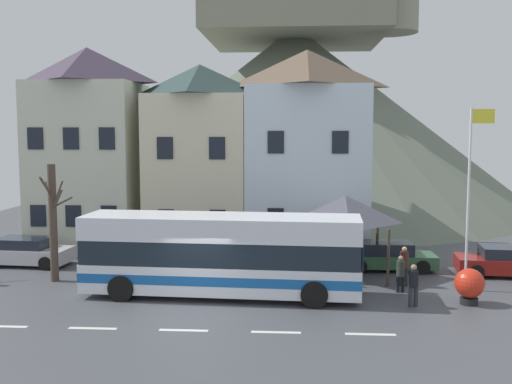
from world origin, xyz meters
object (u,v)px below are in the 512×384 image
(parked_car_01, at_px, (387,256))
(pedestrian_03, at_px, (404,263))
(pedestrian_02, at_px, (401,271))
(parked_car_02, at_px, (27,252))
(pedestrian_01, at_px, (413,283))
(pedestrian_00, at_px, (344,264))
(parked_car_00, at_px, (507,261))
(townhouse_00, at_px, (89,149))
(public_bench, at_px, (368,255))
(townhouse_01, at_px, (200,158))
(hilltop_castle, at_px, (295,111))
(transit_bus, at_px, (222,256))
(harbour_buoy, at_px, (470,285))
(townhouse_02, at_px, (306,150))
(bus_shelter, at_px, (345,210))
(flagpole, at_px, (471,186))
(bare_tree_01, at_px, (53,221))

(parked_car_01, bearing_deg, pedestrian_03, -85.55)
(pedestrian_02, bearing_deg, parked_car_02, 167.52)
(parked_car_02, distance_m, pedestrian_01, 18.09)
(pedestrian_01, bearing_deg, pedestrian_00, 124.91)
(pedestrian_02, bearing_deg, parked_car_00, 30.66)
(townhouse_00, bearing_deg, parked_car_00, -13.83)
(pedestrian_03, distance_m, public_bench, 4.03)
(pedestrian_01, height_order, pedestrian_02, pedestrian_01)
(townhouse_01, xyz_separation_m, pedestrian_03, (9.66, -7.49, -4.01))
(hilltop_castle, distance_m, transit_bus, 29.79)
(public_bench, distance_m, harbour_buoy, 7.04)
(townhouse_00, relative_size, pedestrian_02, 7.30)
(hilltop_castle, relative_size, pedestrian_01, 24.89)
(public_bench, bearing_deg, parked_car_00, -17.03)
(parked_car_01, bearing_deg, townhouse_02, 126.31)
(townhouse_01, bearing_deg, townhouse_00, -176.67)
(bus_shelter, height_order, pedestrian_01, bus_shelter)
(hilltop_castle, relative_size, harbour_buoy, 29.17)
(transit_bus, height_order, flagpole, flagpole)
(bare_tree_01, bearing_deg, flagpole, -1.33)
(transit_bus, distance_m, pedestrian_03, 7.66)
(pedestrian_00, bearing_deg, bare_tree_01, -178.11)
(bare_tree_01, bearing_deg, parked_car_02, 131.29)
(pedestrian_02, bearing_deg, pedestrian_03, 72.54)
(transit_bus, relative_size, bare_tree_01, 2.16)
(parked_car_01, bearing_deg, public_bench, 126.99)
(public_bench, height_order, flagpole, flagpole)
(parked_car_01, bearing_deg, bare_tree_01, -168.64)
(townhouse_00, height_order, transit_bus, townhouse_00)
(townhouse_02, relative_size, bus_shelter, 2.98)
(parked_car_01, distance_m, pedestrian_02, 3.94)
(flagpole, bearing_deg, pedestrian_01, -137.29)
(townhouse_00, distance_m, parked_car_02, 6.69)
(parked_car_00, height_order, pedestrian_02, pedestrian_02)
(townhouse_01, distance_m, harbour_buoy, 15.90)
(townhouse_01, xyz_separation_m, harbour_buoy, (11.61, -10.01, -4.23))
(public_bench, bearing_deg, harbour_buoy, -65.30)
(townhouse_01, bearing_deg, pedestrian_02, -42.30)
(parked_car_00, height_order, harbour_buoy, harbour_buoy)
(harbour_buoy, bearing_deg, bare_tree_01, 171.94)
(pedestrian_00, xyz_separation_m, bare_tree_01, (-12.36, -0.41, 1.79))
(bus_shelter, height_order, public_bench, bus_shelter)
(transit_bus, bearing_deg, parked_car_02, 157.76)
(townhouse_01, relative_size, parked_car_02, 2.37)
(parked_car_02, bearing_deg, hilltop_castle, 66.88)
(bus_shelter, xyz_separation_m, parked_car_00, (7.21, 0.52, -2.33))
(parked_car_02, bearing_deg, pedestrian_03, -4.29)
(pedestrian_00, bearing_deg, hilltop_castle, 94.51)
(transit_bus, bearing_deg, parked_car_00, 21.41)
(pedestrian_01, xyz_separation_m, public_bench, (-0.80, 6.84, -0.41))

